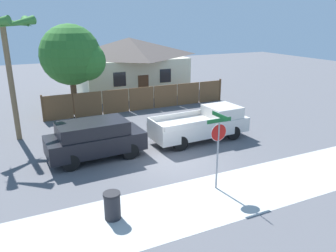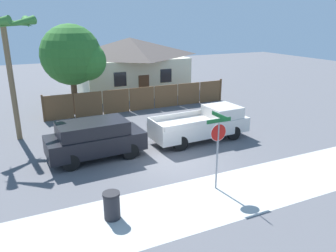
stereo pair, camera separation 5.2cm
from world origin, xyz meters
name	(u,v)px [view 1 (the left image)]	position (x,y,z in m)	size (l,w,h in m)	color
ground_plane	(173,161)	(0.00, 0.00, 0.00)	(80.00, 80.00, 0.00)	#56565B
sidewalk_strip	(216,197)	(0.00, -3.60, 0.00)	(36.00, 3.20, 0.01)	#B2B2AD
wooden_fence	(142,99)	(1.98, 9.09, 0.83)	(13.60, 0.12, 1.75)	brown
house	(130,64)	(3.28, 15.19, 2.47)	(9.46, 6.85, 4.78)	beige
oak_tree	(74,56)	(-2.37, 10.04, 3.94)	(4.19, 3.99, 6.03)	brown
palm_tree	(4,34)	(-6.32, 6.27, 5.59)	(3.16, 3.38, 6.47)	brown
red_suv	(95,138)	(-3.13, 1.88, 0.99)	(4.55, 2.12, 1.81)	black
orange_pickup	(203,124)	(2.76, 1.90, 0.86)	(5.45, 2.13, 1.73)	silver
stop_sign	(218,139)	(0.39, -3.02, 2.06)	(1.04, 0.94, 3.02)	gray
trash_bin	(112,206)	(-3.83, -3.27, 0.48)	(0.57, 0.57, 0.94)	#28282D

